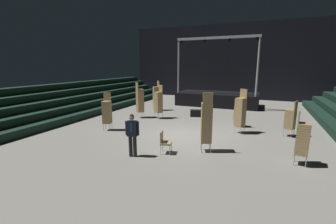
{
  "coord_description": "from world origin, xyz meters",
  "views": [
    {
      "loc": [
        3.88,
        -10.87,
        3.63
      ],
      "look_at": [
        -0.32,
        -0.99,
        1.4
      ],
      "focal_mm": 24.16,
      "sensor_mm": 36.0,
      "label": 1
    }
  ],
  "objects_px": {
    "chair_stack_front_right": "(238,113)",
    "equipment_road_case": "(197,113)",
    "chair_stack_mid_left": "(290,119)",
    "chair_stack_mid_right": "(140,100)",
    "chair_stack_front_left": "(107,112)",
    "chair_stack_rear_left": "(156,96)",
    "chair_stack_rear_centre": "(240,111)",
    "chair_stack_aisle_left": "(303,138)",
    "stage_riser": "(217,98)",
    "man_with_tie": "(132,133)",
    "chair_stack_mid_centre": "(206,122)",
    "loose_chair_near_man": "(164,141)",
    "chair_stack_rear_right": "(158,102)"
  },
  "relations": [
    {
      "from": "man_with_tie",
      "to": "chair_stack_rear_left",
      "type": "distance_m",
      "value": 9.6
    },
    {
      "from": "chair_stack_aisle_left",
      "to": "chair_stack_rear_centre",
      "type": "bearing_deg",
      "value": -134.36
    },
    {
      "from": "man_with_tie",
      "to": "chair_stack_aisle_left",
      "type": "xyz_separation_m",
      "value": [
        6.11,
        1.76,
        0.03
      ]
    },
    {
      "from": "chair_stack_rear_left",
      "to": "chair_stack_rear_centre",
      "type": "distance_m",
      "value": 7.98
    },
    {
      "from": "chair_stack_front_right",
      "to": "chair_stack_rear_right",
      "type": "xyz_separation_m",
      "value": [
        -5.3,
        0.13,
        0.29
      ]
    },
    {
      "from": "chair_stack_mid_centre",
      "to": "chair_stack_aisle_left",
      "type": "height_order",
      "value": "chair_stack_mid_centre"
    },
    {
      "from": "chair_stack_rear_left",
      "to": "chair_stack_aisle_left",
      "type": "distance_m",
      "value": 11.9
    },
    {
      "from": "man_with_tie",
      "to": "chair_stack_mid_centre",
      "type": "height_order",
      "value": "chair_stack_mid_centre"
    },
    {
      "from": "chair_stack_mid_right",
      "to": "chair_stack_rear_left",
      "type": "relative_size",
      "value": 1.04
    },
    {
      "from": "chair_stack_mid_left",
      "to": "man_with_tie",
      "type": "bearing_deg",
      "value": 155.41
    },
    {
      "from": "man_with_tie",
      "to": "chair_stack_rear_left",
      "type": "relative_size",
      "value": 0.74
    },
    {
      "from": "chair_stack_mid_left",
      "to": "chair_stack_rear_left",
      "type": "xyz_separation_m",
      "value": [
        -9.37,
        3.57,
        0.25
      ]
    },
    {
      "from": "chair_stack_mid_right",
      "to": "chair_stack_aisle_left",
      "type": "bearing_deg",
      "value": 12.72
    },
    {
      "from": "chair_stack_mid_centre",
      "to": "loose_chair_near_man",
      "type": "bearing_deg",
      "value": -170.13
    },
    {
      "from": "chair_stack_rear_centre",
      "to": "loose_chair_near_man",
      "type": "distance_m",
      "value": 5.01
    },
    {
      "from": "chair_stack_mid_right",
      "to": "chair_stack_mid_centre",
      "type": "distance_m",
      "value": 7.34
    },
    {
      "from": "chair_stack_mid_left",
      "to": "chair_stack_rear_right",
      "type": "xyz_separation_m",
      "value": [
        -7.98,
        1.07,
        0.21
      ]
    },
    {
      "from": "chair_stack_mid_right",
      "to": "stage_riser",
      "type": "bearing_deg",
      "value": 98.82
    },
    {
      "from": "chair_stack_mid_left",
      "to": "chair_stack_mid_right",
      "type": "bearing_deg",
      "value": 108.78
    },
    {
      "from": "chair_stack_mid_right",
      "to": "chair_stack_front_left",
      "type": "bearing_deg",
      "value": -53.8
    },
    {
      "from": "chair_stack_aisle_left",
      "to": "chair_stack_mid_right",
      "type": "bearing_deg",
      "value": -106.81
    },
    {
      "from": "stage_riser",
      "to": "man_with_tie",
      "type": "xyz_separation_m",
      "value": [
        -0.8,
        -13.34,
        0.34
      ]
    },
    {
      "from": "stage_riser",
      "to": "man_with_tie",
      "type": "relative_size",
      "value": 4.05
    },
    {
      "from": "chair_stack_front_right",
      "to": "equipment_road_case",
      "type": "bearing_deg",
      "value": 150.71
    },
    {
      "from": "chair_stack_front_left",
      "to": "chair_stack_aisle_left",
      "type": "bearing_deg",
      "value": 155.12
    },
    {
      "from": "stage_riser",
      "to": "chair_stack_rear_centre",
      "type": "bearing_deg",
      "value": -71.2
    },
    {
      "from": "man_with_tie",
      "to": "loose_chair_near_man",
      "type": "xyz_separation_m",
      "value": [
        1.03,
        0.83,
        -0.46
      ]
    },
    {
      "from": "chair_stack_front_left",
      "to": "chair_stack_mid_right",
      "type": "bearing_deg",
      "value": -111.05
    },
    {
      "from": "stage_riser",
      "to": "chair_stack_aisle_left",
      "type": "bearing_deg",
      "value": -65.37
    },
    {
      "from": "man_with_tie",
      "to": "loose_chair_near_man",
      "type": "bearing_deg",
      "value": -154.59
    },
    {
      "from": "equipment_road_case",
      "to": "chair_stack_front_right",
      "type": "bearing_deg",
      "value": -29.67
    },
    {
      "from": "chair_stack_mid_right",
      "to": "chair_stack_rear_centre",
      "type": "bearing_deg",
      "value": 28.78
    },
    {
      "from": "chair_stack_rear_centre",
      "to": "chair_stack_mid_right",
      "type": "bearing_deg",
      "value": 17.5
    },
    {
      "from": "chair_stack_front_right",
      "to": "equipment_road_case",
      "type": "distance_m",
      "value": 3.54
    },
    {
      "from": "chair_stack_mid_left",
      "to": "chair_stack_aisle_left",
      "type": "bearing_deg",
      "value": -155.55
    },
    {
      "from": "equipment_road_case",
      "to": "loose_chair_near_man",
      "type": "distance_m",
      "value": 7.31
    },
    {
      "from": "loose_chair_near_man",
      "to": "chair_stack_rear_centre",
      "type": "bearing_deg",
      "value": 136.11
    },
    {
      "from": "chair_stack_front_left",
      "to": "equipment_road_case",
      "type": "relative_size",
      "value": 2.37
    },
    {
      "from": "equipment_road_case",
      "to": "loose_chair_near_man",
      "type": "relative_size",
      "value": 0.95
    },
    {
      "from": "chair_stack_front_left",
      "to": "chair_stack_rear_left",
      "type": "bearing_deg",
      "value": -109.23
    },
    {
      "from": "chair_stack_mid_centre",
      "to": "chair_stack_rear_left",
      "type": "bearing_deg",
      "value": 109.45
    },
    {
      "from": "chair_stack_mid_centre",
      "to": "chair_stack_rear_centre",
      "type": "xyz_separation_m",
      "value": [
        1.04,
        3.37,
        -0.08
      ]
    },
    {
      "from": "chair_stack_mid_centre",
      "to": "chair_stack_mid_left",
      "type": "bearing_deg",
      "value": 27.63
    },
    {
      "from": "chair_stack_rear_left",
      "to": "equipment_road_case",
      "type": "bearing_deg",
      "value": -147.43
    },
    {
      "from": "equipment_road_case",
      "to": "chair_stack_mid_centre",
      "type": "bearing_deg",
      "value": -70.76
    },
    {
      "from": "stage_riser",
      "to": "chair_stack_aisle_left",
      "type": "height_order",
      "value": "stage_riser"
    },
    {
      "from": "chair_stack_mid_right",
      "to": "loose_chair_near_man",
      "type": "bearing_deg",
      "value": -13.46
    },
    {
      "from": "chair_stack_rear_left",
      "to": "equipment_road_case",
      "type": "xyz_separation_m",
      "value": [
        3.66,
        -0.9,
        -0.97
      ]
    },
    {
      "from": "chair_stack_front_right",
      "to": "chair_stack_rear_right",
      "type": "bearing_deg",
      "value": 179.0
    },
    {
      "from": "chair_stack_front_left",
      "to": "chair_stack_mid_left",
      "type": "height_order",
      "value": "chair_stack_front_left"
    }
  ]
}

